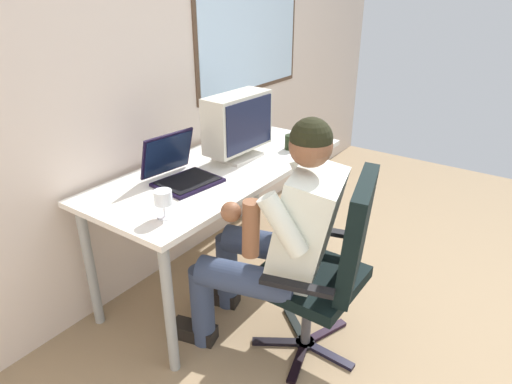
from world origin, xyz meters
name	(u,v)px	position (x,y,z in m)	size (l,w,h in m)	color
ground_plane	(489,380)	(0.00, 0.00, -0.01)	(5.44, 4.03, 0.02)	#8C7456
wall_rear	(172,35)	(0.03, 1.98, 1.44)	(5.44, 0.08, 2.88)	beige
desk	(222,179)	(-0.06, 1.57, 0.67)	(1.64, 0.71, 0.75)	gray
office_chair	(331,261)	(-0.28, 0.74, 0.54)	(0.62, 0.55, 0.97)	black
person_seated	(277,235)	(-0.35, 1.00, 0.63)	(0.65, 0.89, 1.21)	#303D59
crt_monitor	(238,123)	(0.10, 1.57, 0.97)	(0.45, 0.22, 0.39)	beige
laptop	(178,169)	(-0.35, 1.63, 0.82)	(0.35, 0.36, 0.25)	black
wine_glass	(163,199)	(-0.70, 1.38, 0.85)	(0.08, 0.08, 0.13)	silver
desk_speaker	(259,127)	(0.49, 1.69, 0.83)	(0.10, 0.10, 0.15)	black
coffee_mug	(291,142)	(0.42, 1.39, 0.80)	(0.08, 0.08, 0.09)	black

